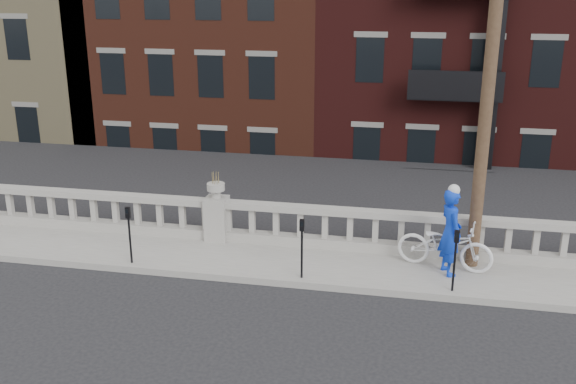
% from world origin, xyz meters
% --- Properties ---
extents(ground, '(120.00, 120.00, 0.00)m').
position_xyz_m(ground, '(0.00, 0.00, 0.00)').
color(ground, black).
rests_on(ground, ground).
extents(sidewalk, '(32.00, 2.20, 0.15)m').
position_xyz_m(sidewalk, '(0.00, 3.00, 0.07)').
color(sidewalk, gray).
rests_on(sidewalk, ground).
extents(balustrade, '(28.00, 0.34, 1.03)m').
position_xyz_m(balustrade, '(0.00, 3.95, 0.64)').
color(balustrade, gray).
rests_on(balustrade, sidewalk).
extents(planter_pedestal, '(0.55, 0.55, 1.76)m').
position_xyz_m(planter_pedestal, '(0.00, 3.95, 0.83)').
color(planter_pedestal, gray).
rests_on(planter_pedestal, sidewalk).
extents(lower_level, '(80.00, 44.00, 20.80)m').
position_xyz_m(lower_level, '(0.56, 23.04, 2.63)').
color(lower_level, '#605E59').
rests_on(lower_level, ground).
extents(utility_pole, '(1.60, 0.28, 10.00)m').
position_xyz_m(utility_pole, '(6.20, 3.60, 5.24)').
color(utility_pole, '#422D1E').
rests_on(utility_pole, sidewalk).
extents(parking_meter_b, '(0.10, 0.09, 1.36)m').
position_xyz_m(parking_meter_b, '(-1.51, 2.15, 1.00)').
color(parking_meter_b, black).
rests_on(parking_meter_b, sidewalk).
extents(parking_meter_c, '(0.10, 0.09, 1.36)m').
position_xyz_m(parking_meter_c, '(2.49, 2.15, 1.00)').
color(parking_meter_c, black).
rests_on(parking_meter_c, sidewalk).
extents(parking_meter_d, '(0.10, 0.09, 1.36)m').
position_xyz_m(parking_meter_d, '(5.71, 2.15, 1.00)').
color(parking_meter_d, black).
rests_on(parking_meter_d, sidewalk).
extents(bicycle, '(2.24, 1.16, 1.12)m').
position_xyz_m(bicycle, '(5.56, 3.30, 0.71)').
color(bicycle, white).
rests_on(bicycle, sidewalk).
extents(cyclist, '(0.71, 0.84, 1.96)m').
position_xyz_m(cyclist, '(5.64, 3.02, 1.13)').
color(cyclist, '#0D34CC').
rests_on(cyclist, sidewalk).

